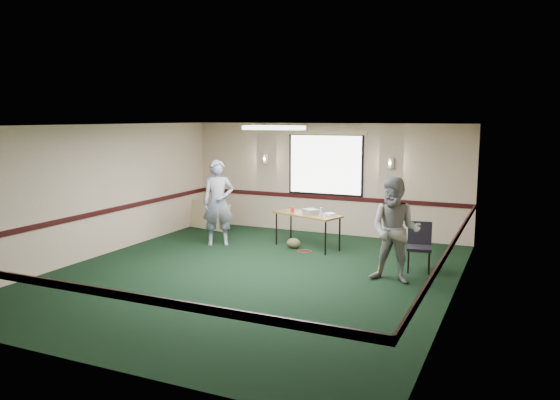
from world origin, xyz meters
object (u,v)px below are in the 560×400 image
at_px(conference_chair, 419,242).
at_px(person_right, 395,230).
at_px(projector, 311,211).
at_px(person_left, 218,203).
at_px(folding_table, 307,216).

relative_size(conference_chair, person_right, 0.49).
distance_m(projector, person_left, 2.08).
distance_m(conference_chair, person_right, 1.05).
height_order(folding_table, conference_chair, conference_chair).
bearing_deg(person_left, projector, -17.15).
bearing_deg(folding_table, person_right, -18.22).
height_order(conference_chair, person_left, person_left).
xyz_separation_m(projector, person_right, (2.23, -1.74, 0.10)).
bearing_deg(person_left, conference_chair, -35.70).
height_order(projector, conference_chair, conference_chair).
distance_m(folding_table, person_right, 2.89).
xyz_separation_m(person_left, person_right, (4.23, -1.19, -0.04)).
xyz_separation_m(conference_chair, person_right, (-0.25, -0.94, 0.39)).
bearing_deg(person_right, conference_chair, 76.15).
height_order(projector, person_left, person_left).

